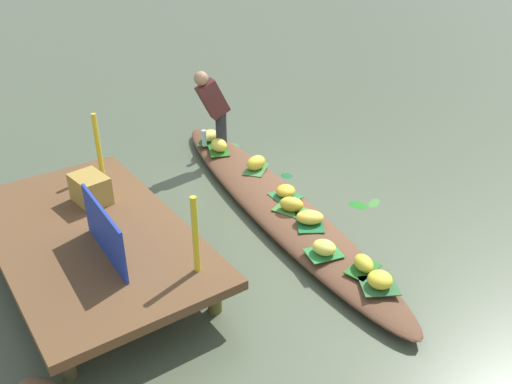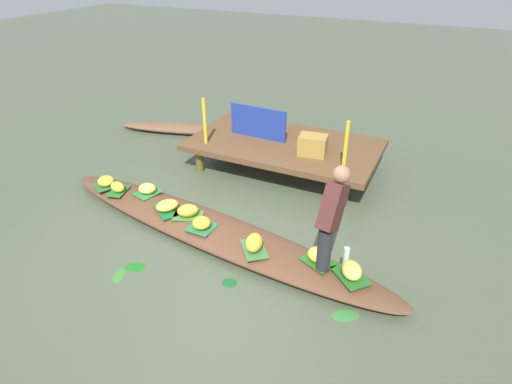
% 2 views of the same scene
% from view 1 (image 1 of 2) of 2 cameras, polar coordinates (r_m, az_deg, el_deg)
% --- Properties ---
extents(canal_water, '(40.00, 40.00, 0.00)m').
position_cam_1_polar(canal_water, '(7.01, 1.91, -1.92)').
color(canal_water, '#4B563F').
rests_on(canal_water, ground).
extents(dock_platform, '(3.20, 1.80, 0.49)m').
position_cam_1_polar(dock_platform, '(5.98, -16.79, -4.49)').
color(dock_platform, brown).
rests_on(dock_platform, ground).
extents(vendor_boat, '(5.48, 1.54, 0.20)m').
position_cam_1_polar(vendor_boat, '(6.96, 1.92, -1.21)').
color(vendor_boat, brown).
rests_on(vendor_boat, ground).
extents(leaf_mat_0, '(0.52, 0.51, 0.01)m').
position_cam_1_polar(leaf_mat_0, '(8.48, -4.83, 5.35)').
color(leaf_mat_0, '#226020').
rests_on(leaf_mat_0, vendor_boat).
extents(banana_bunch_0, '(0.34, 0.38, 0.16)m').
position_cam_1_polar(banana_bunch_0, '(8.45, -4.85, 5.85)').
color(banana_bunch_0, '#E5D058').
rests_on(banana_bunch_0, vendor_boat).
extents(leaf_mat_1, '(0.48, 0.40, 0.01)m').
position_cam_1_polar(leaf_mat_1, '(6.63, 3.68, -1.88)').
color(leaf_mat_1, '#3C7F30').
rests_on(leaf_mat_1, vendor_boat).
extents(banana_bunch_1, '(0.36, 0.34, 0.17)m').
position_cam_1_polar(banana_bunch_1, '(6.59, 3.70, -1.26)').
color(banana_bunch_1, gold).
rests_on(banana_bunch_1, vendor_boat).
extents(leaf_mat_2, '(0.45, 0.47, 0.01)m').
position_cam_1_polar(leaf_mat_2, '(5.58, 12.65, -9.47)').
color(leaf_mat_2, '#2E6233').
rests_on(leaf_mat_2, vendor_boat).
extents(banana_bunch_2, '(0.35, 0.34, 0.15)m').
position_cam_1_polar(banana_bunch_2, '(5.53, 12.74, -8.86)').
color(banana_bunch_2, yellow).
rests_on(banana_bunch_2, vendor_boat).
extents(leaf_mat_3, '(0.48, 0.51, 0.01)m').
position_cam_1_polar(leaf_mat_3, '(7.58, -0.00, 2.40)').
color(leaf_mat_3, '#3D753B').
rests_on(leaf_mat_3, vendor_boat).
extents(banana_bunch_3, '(0.28, 0.35, 0.19)m').
position_cam_1_polar(banana_bunch_3, '(7.53, -0.00, 3.05)').
color(banana_bunch_3, yellow).
rests_on(banana_bunch_3, vendor_boat).
extents(leaf_mat_4, '(0.53, 0.49, 0.01)m').
position_cam_1_polar(leaf_mat_4, '(6.41, 5.57, -3.17)').
color(leaf_mat_4, '#19602E').
rests_on(leaf_mat_4, vendor_boat).
extents(banana_bunch_4, '(0.37, 0.39, 0.15)m').
position_cam_1_polar(banana_bunch_4, '(6.37, 5.61, -2.62)').
color(banana_bunch_4, yellow).
rests_on(banana_bunch_4, vendor_boat).
extents(leaf_mat_5, '(0.31, 0.41, 0.01)m').
position_cam_1_polar(leaf_mat_5, '(5.76, 11.04, -7.84)').
color(leaf_mat_5, '#266822').
rests_on(leaf_mat_5, vendor_boat).
extents(banana_bunch_5, '(0.31, 0.26, 0.15)m').
position_cam_1_polar(banana_bunch_5, '(5.72, 11.11, -7.26)').
color(banana_bunch_5, gold).
rests_on(banana_bunch_5, vendor_boat).
extents(leaf_mat_6, '(0.46, 0.41, 0.01)m').
position_cam_1_polar(leaf_mat_6, '(8.12, -3.85, 4.25)').
color(leaf_mat_6, '#27631D').
rests_on(leaf_mat_6, vendor_boat).
extents(banana_bunch_6, '(0.28, 0.23, 0.19)m').
position_cam_1_polar(banana_bunch_6, '(8.08, -3.87, 4.86)').
color(banana_bunch_6, yellow).
rests_on(banana_bunch_6, vendor_boat).
extents(leaf_mat_7, '(0.37, 0.42, 0.01)m').
position_cam_1_polar(leaf_mat_7, '(5.92, 7.04, -6.32)').
color(leaf_mat_7, '#2B7B37').
rests_on(leaf_mat_7, vendor_boat).
extents(banana_bunch_7, '(0.32, 0.30, 0.15)m').
position_cam_1_polar(banana_bunch_7, '(5.88, 7.08, -5.73)').
color(banana_bunch_7, '#E9E757').
rests_on(banana_bunch_7, vendor_boat).
extents(leaf_mat_8, '(0.34, 0.35, 0.01)m').
position_cam_1_polar(leaf_mat_8, '(6.93, 3.08, -0.39)').
color(leaf_mat_8, '#2A6F3E').
rests_on(leaf_mat_8, vendor_boat).
extents(banana_bunch_8, '(0.33, 0.34, 0.14)m').
position_cam_1_polar(banana_bunch_8, '(6.90, 3.09, 0.11)').
color(banana_bunch_8, gold).
rests_on(banana_bunch_8, vendor_boat).
extents(vendor_person, '(0.24, 0.51, 1.21)m').
position_cam_1_polar(vendor_person, '(7.93, -4.44, 8.96)').
color(vendor_person, '#28282D').
rests_on(vendor_person, vendor_boat).
extents(water_bottle, '(0.07, 0.07, 0.25)m').
position_cam_1_polar(water_bottle, '(8.27, -5.41, 5.59)').
color(water_bottle, silver).
rests_on(water_bottle, vendor_boat).
extents(market_banner, '(1.05, 0.07, 0.55)m').
position_cam_1_polar(market_banner, '(5.39, -15.49, -3.97)').
color(market_banner, '#1F3697').
rests_on(market_banner, dock_platform).
extents(railing_post_west, '(0.06, 0.06, 0.78)m').
position_cam_1_polar(railing_post_west, '(4.97, -6.31, -4.45)').
color(railing_post_west, gold).
rests_on(railing_post_west, dock_platform).
extents(railing_post_east, '(0.06, 0.06, 0.78)m').
position_cam_1_polar(railing_post_east, '(6.94, -16.09, 4.78)').
color(railing_post_east, gold).
rests_on(railing_post_east, dock_platform).
extents(produce_crate, '(0.48, 0.38, 0.32)m').
position_cam_1_polar(produce_crate, '(6.42, -16.81, 0.30)').
color(produce_crate, '#A38138').
rests_on(produce_crate, dock_platform).
extents(drifting_plant_0, '(0.23, 0.29, 0.01)m').
position_cam_1_polar(drifting_plant_0, '(7.33, 12.12, -1.12)').
color(drifting_plant_0, '#3A7930').
rests_on(drifting_plant_0, ground).
extents(drifting_plant_1, '(0.19, 0.18, 0.01)m').
position_cam_1_polar(drifting_plant_1, '(7.85, 3.22, 1.72)').
color(drifting_plant_1, '#185729').
rests_on(drifting_plant_1, ground).
extents(drifting_plant_2, '(0.31, 0.26, 0.01)m').
position_cam_1_polar(drifting_plant_2, '(7.24, 10.53, -1.33)').
color(drifting_plant_2, '#1C6E1D').
rests_on(drifting_plant_2, ground).
extents(drifting_plant_3, '(0.35, 0.32, 0.01)m').
position_cam_1_polar(drifting_plant_3, '(8.81, -2.74, 4.93)').
color(drifting_plant_3, '#377A35').
rests_on(drifting_plant_3, ground).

